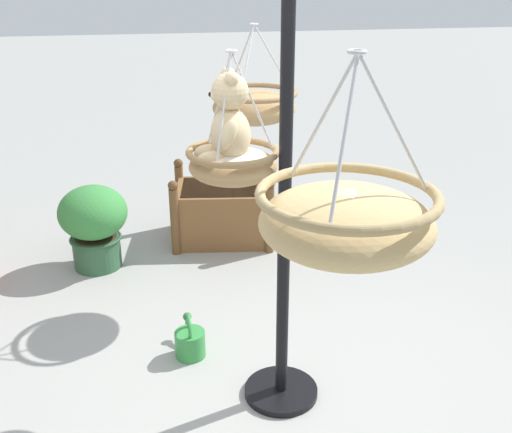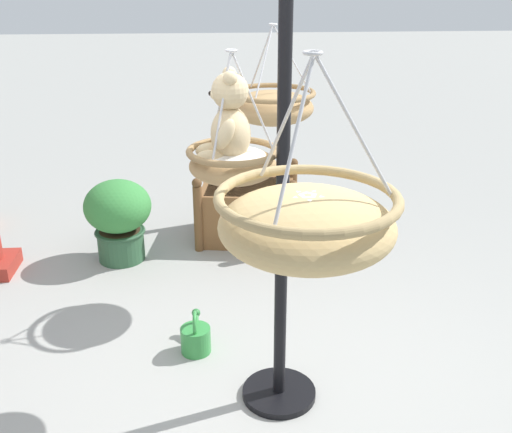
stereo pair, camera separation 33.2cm
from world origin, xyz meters
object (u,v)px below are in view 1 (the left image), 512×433
(display_pole_central, at_px, (283,288))
(teddy_bear, at_px, (228,124))
(hanging_basket_right_low, at_px, (254,105))
(wooden_planter_box, at_px, (223,210))
(watering_can, at_px, (190,341))
(hanging_basket_with_teddy, at_px, (233,163))
(hanging_basket_left_high, at_px, (348,218))
(potted_plant_flowering_red, at_px, (94,222))

(display_pole_central, bearing_deg, teddy_bear, 61.25)
(hanging_basket_right_low, distance_m, wooden_planter_box, 1.55)
(teddy_bear, distance_m, wooden_planter_box, 2.54)
(display_pole_central, relative_size, watering_can, 6.77)
(display_pole_central, relative_size, hanging_basket_with_teddy, 3.44)
(display_pole_central, xyz_separation_m, teddy_bear, (0.15, 0.27, 0.91))
(display_pole_central, xyz_separation_m, hanging_basket_right_low, (1.30, -0.07, 0.75))
(wooden_planter_box, bearing_deg, hanging_basket_left_high, -179.77)
(hanging_basket_left_high, xyz_separation_m, hanging_basket_right_low, (2.42, -0.11, -0.15))
(hanging_basket_with_teddy, xyz_separation_m, wooden_planter_box, (2.13, -0.19, -1.15))
(hanging_basket_with_teddy, distance_m, hanging_basket_left_high, 1.30)
(display_pole_central, bearing_deg, hanging_basket_left_high, 177.74)
(teddy_bear, xyz_separation_m, watering_can, (0.34, 0.23, -1.54))
(teddy_bear, xyz_separation_m, hanging_basket_right_low, (1.15, -0.34, -0.16))
(watering_can, bearing_deg, hanging_basket_left_high, -163.96)
(teddy_bear, distance_m, hanging_basket_right_low, 1.21)
(hanging_basket_left_high, height_order, watering_can, hanging_basket_left_high)
(hanging_basket_with_teddy, distance_m, potted_plant_flowering_red, 2.24)
(display_pole_central, distance_m, hanging_basket_left_high, 1.43)
(hanging_basket_left_high, height_order, hanging_basket_right_low, hanging_basket_left_high)
(hanging_basket_with_teddy, height_order, teddy_bear, hanging_basket_with_teddy)
(hanging_basket_with_teddy, xyz_separation_m, teddy_bear, (0.00, 0.02, 0.21))
(display_pole_central, relative_size, hanging_basket_right_low, 3.45)
(display_pole_central, xyz_separation_m, potted_plant_flowering_red, (1.91, 1.18, -0.32))
(hanging_basket_with_teddy, height_order, wooden_planter_box, hanging_basket_with_teddy)
(potted_plant_flowering_red, bearing_deg, teddy_bear, -152.60)
(hanging_basket_left_high, bearing_deg, teddy_bear, 10.27)
(hanging_basket_left_high, bearing_deg, hanging_basket_with_teddy, 9.24)
(hanging_basket_left_high, distance_m, hanging_basket_right_low, 2.42)
(hanging_basket_with_teddy, bearing_deg, hanging_basket_left_high, -170.76)
(hanging_basket_with_teddy, bearing_deg, display_pole_central, -120.96)
(hanging_basket_right_low, relative_size, wooden_planter_box, 0.69)
(wooden_planter_box, distance_m, potted_plant_flowering_red, 1.19)
(display_pole_central, xyz_separation_m, watering_can, (0.49, 0.51, -0.63))
(hanging_basket_with_teddy, bearing_deg, hanging_basket_right_low, -15.38)
(hanging_basket_right_low, bearing_deg, display_pole_central, 177.09)
(hanging_basket_left_high, xyz_separation_m, potted_plant_flowering_red, (3.02, 1.14, -1.22))
(teddy_bear, xyz_separation_m, wooden_planter_box, (2.13, -0.22, -1.36))
(wooden_planter_box, bearing_deg, teddy_bear, 174.23)
(watering_can, bearing_deg, hanging_basket_with_teddy, -143.24)
(hanging_basket_left_high, bearing_deg, wooden_planter_box, 0.23)
(hanging_basket_with_teddy, bearing_deg, potted_plant_flowering_red, 28.00)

